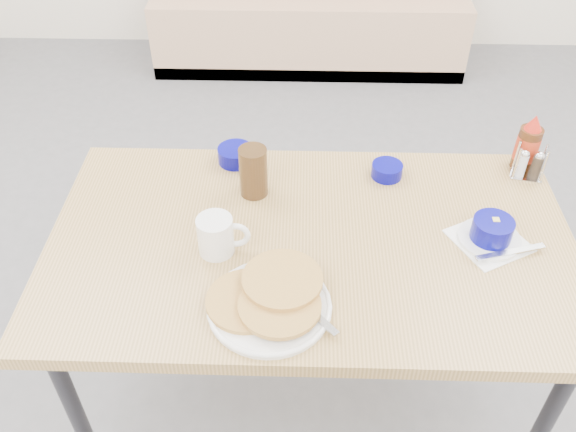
{
  "coord_description": "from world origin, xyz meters",
  "views": [
    {
      "loc": [
        -0.03,
        -0.92,
        1.88
      ],
      "look_at": [
        -0.06,
        0.27,
        0.82
      ],
      "focal_mm": 38.0,
      "sensor_mm": 36.0,
      "label": 1
    }
  ],
  "objects_px": {
    "booth_bench": "(310,5)",
    "butter_bowl": "(387,170)",
    "coffee_mug": "(217,235)",
    "grits_setting": "(491,233)",
    "amber_tumbler": "(253,172)",
    "condiment_caddy": "(529,166)",
    "creamer_bowl": "(235,155)",
    "pancake_plate": "(270,300)",
    "dining_table": "(311,255)",
    "syrup_bottle": "(528,145)"
  },
  "relations": [
    {
      "from": "dining_table",
      "to": "grits_setting",
      "type": "bearing_deg",
      "value": 0.58
    },
    {
      "from": "condiment_caddy",
      "to": "dining_table",
      "type": "bearing_deg",
      "value": -143.85
    },
    {
      "from": "dining_table",
      "to": "condiment_caddy",
      "type": "distance_m",
      "value": 0.71
    },
    {
      "from": "booth_bench",
      "to": "dining_table",
      "type": "xyz_separation_m",
      "value": [
        0.0,
        -2.53,
        0.35
      ]
    },
    {
      "from": "booth_bench",
      "to": "amber_tumbler",
      "type": "height_order",
      "value": "booth_bench"
    },
    {
      "from": "grits_setting",
      "to": "booth_bench",
      "type": "bearing_deg",
      "value": 100.53
    },
    {
      "from": "pancake_plate",
      "to": "coffee_mug",
      "type": "distance_m",
      "value": 0.24
    },
    {
      "from": "grits_setting",
      "to": "amber_tumbler",
      "type": "distance_m",
      "value": 0.66
    },
    {
      "from": "booth_bench",
      "to": "amber_tumbler",
      "type": "distance_m",
      "value": 2.4
    },
    {
      "from": "coffee_mug",
      "to": "creamer_bowl",
      "type": "relative_size",
      "value": 1.28
    },
    {
      "from": "coffee_mug",
      "to": "grits_setting",
      "type": "relative_size",
      "value": 0.54
    },
    {
      "from": "creamer_bowl",
      "to": "amber_tumbler",
      "type": "bearing_deg",
      "value": -65.72
    },
    {
      "from": "booth_bench",
      "to": "dining_table",
      "type": "distance_m",
      "value": 2.56
    },
    {
      "from": "booth_bench",
      "to": "amber_tumbler",
      "type": "bearing_deg",
      "value": -94.02
    },
    {
      "from": "coffee_mug",
      "to": "condiment_caddy",
      "type": "distance_m",
      "value": 0.94
    },
    {
      "from": "pancake_plate",
      "to": "amber_tumbler",
      "type": "distance_m",
      "value": 0.43
    },
    {
      "from": "amber_tumbler",
      "to": "condiment_caddy",
      "type": "relative_size",
      "value": 1.39
    },
    {
      "from": "amber_tumbler",
      "to": "syrup_bottle",
      "type": "bearing_deg",
      "value": 10.53
    },
    {
      "from": "dining_table",
      "to": "butter_bowl",
      "type": "xyz_separation_m",
      "value": [
        0.22,
        0.28,
        0.08
      ]
    },
    {
      "from": "syrup_bottle",
      "to": "amber_tumbler",
      "type": "bearing_deg",
      "value": -169.47
    },
    {
      "from": "grits_setting",
      "to": "butter_bowl",
      "type": "bearing_deg",
      "value": 131.8
    },
    {
      "from": "creamer_bowl",
      "to": "condiment_caddy",
      "type": "height_order",
      "value": "condiment_caddy"
    },
    {
      "from": "booth_bench",
      "to": "condiment_caddy",
      "type": "xyz_separation_m",
      "value": [
        0.64,
        -2.25,
        0.45
      ]
    },
    {
      "from": "butter_bowl",
      "to": "syrup_bottle",
      "type": "xyz_separation_m",
      "value": [
        0.42,
        0.06,
        0.06
      ]
    },
    {
      "from": "syrup_bottle",
      "to": "coffee_mug",
      "type": "bearing_deg",
      "value": -156.18
    },
    {
      "from": "creamer_bowl",
      "to": "butter_bowl",
      "type": "height_order",
      "value": "creamer_bowl"
    },
    {
      "from": "syrup_bottle",
      "to": "butter_bowl",
      "type": "bearing_deg",
      "value": -171.75
    },
    {
      "from": "coffee_mug",
      "to": "pancake_plate",
      "type": "bearing_deg",
      "value": -52.36
    },
    {
      "from": "butter_bowl",
      "to": "syrup_bottle",
      "type": "relative_size",
      "value": 0.51
    },
    {
      "from": "pancake_plate",
      "to": "creamer_bowl",
      "type": "relative_size",
      "value": 2.92
    },
    {
      "from": "coffee_mug",
      "to": "syrup_bottle",
      "type": "xyz_separation_m",
      "value": [
        0.88,
        0.39,
        0.02
      ]
    },
    {
      "from": "booth_bench",
      "to": "syrup_bottle",
      "type": "relative_size",
      "value": 10.55
    },
    {
      "from": "amber_tumbler",
      "to": "syrup_bottle",
      "type": "relative_size",
      "value": 0.84
    },
    {
      "from": "booth_bench",
      "to": "butter_bowl",
      "type": "xyz_separation_m",
      "value": [
        0.22,
        -2.25,
        0.43
      ]
    },
    {
      "from": "dining_table",
      "to": "coffee_mug",
      "type": "height_order",
      "value": "coffee_mug"
    },
    {
      "from": "dining_table",
      "to": "syrup_bottle",
      "type": "relative_size",
      "value": 7.77
    },
    {
      "from": "pancake_plate",
      "to": "syrup_bottle",
      "type": "bearing_deg",
      "value": 37.85
    },
    {
      "from": "coffee_mug",
      "to": "booth_bench",
      "type": "bearing_deg",
      "value": 84.68
    },
    {
      "from": "grits_setting",
      "to": "syrup_bottle",
      "type": "relative_size",
      "value": 1.41
    },
    {
      "from": "coffee_mug",
      "to": "syrup_bottle",
      "type": "distance_m",
      "value": 0.96
    },
    {
      "from": "dining_table",
      "to": "syrup_bottle",
      "type": "xyz_separation_m",
      "value": [
        0.64,
        0.34,
        0.14
      ]
    },
    {
      "from": "dining_table",
      "to": "coffee_mug",
      "type": "distance_m",
      "value": 0.27
    },
    {
      "from": "coffee_mug",
      "to": "amber_tumbler",
      "type": "bearing_deg",
      "value": 72.43
    },
    {
      "from": "condiment_caddy",
      "to": "syrup_bottle",
      "type": "height_order",
      "value": "syrup_bottle"
    },
    {
      "from": "booth_bench",
      "to": "coffee_mug",
      "type": "distance_m",
      "value": 2.64
    },
    {
      "from": "amber_tumbler",
      "to": "condiment_caddy",
      "type": "xyz_separation_m",
      "value": [
        0.8,
        0.1,
        -0.04
      ]
    },
    {
      "from": "grits_setting",
      "to": "syrup_bottle",
      "type": "height_order",
      "value": "syrup_bottle"
    },
    {
      "from": "dining_table",
      "to": "condiment_caddy",
      "type": "xyz_separation_m",
      "value": [
        0.64,
        0.29,
        0.1
      ]
    },
    {
      "from": "creamer_bowl",
      "to": "amber_tumbler",
      "type": "relative_size",
      "value": 0.71
    },
    {
      "from": "booth_bench",
      "to": "coffee_mug",
      "type": "xyz_separation_m",
      "value": [
        -0.24,
        -2.58,
        0.46
      ]
    }
  ]
}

